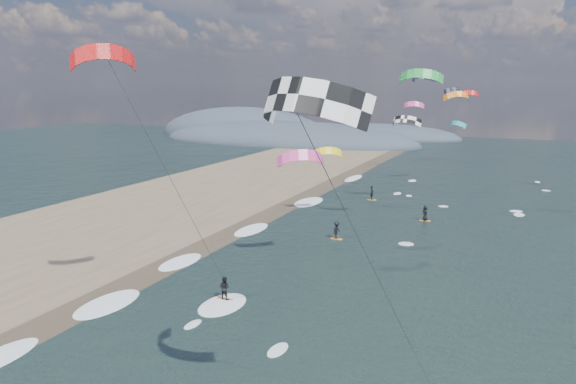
% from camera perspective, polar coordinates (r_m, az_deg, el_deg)
% --- Properties ---
extents(sand_strip, '(26.00, 240.00, 0.00)m').
position_cam_1_polar(sand_strip, '(49.93, -26.17, -6.27)').
color(sand_strip, brown).
rests_on(sand_strip, ground).
extents(wet_sand_strip, '(3.00, 240.00, 0.00)m').
position_cam_1_polar(wet_sand_strip, '(41.80, -15.28, -8.77)').
color(wet_sand_strip, '#382D23').
rests_on(wet_sand_strip, ground).
extents(coastal_hills, '(80.00, 41.00, 15.00)m').
position_cam_1_polar(coastal_hills, '(141.41, -0.80, 5.47)').
color(coastal_hills, '#3D4756').
rests_on(coastal_hills, ground).
extents(kitesurfer_near_a, '(7.83, 8.93, 14.63)m').
position_cam_1_polar(kitesurfer_near_a, '(18.21, 3.79, 1.45)').
color(kitesurfer_near_a, orange).
rests_on(kitesurfer_near_a, ground).
extents(kitesurfer_near_b, '(6.84, 9.01, 16.39)m').
position_cam_1_polar(kitesurfer_near_b, '(32.73, -14.00, 4.71)').
color(kitesurfer_near_b, orange).
rests_on(kitesurfer_near_b, ground).
extents(far_kitesurfers, '(8.81, 18.84, 1.73)m').
position_cam_1_polar(far_kitesurfers, '(56.85, 8.69, -2.35)').
color(far_kitesurfers, orange).
rests_on(far_kitesurfers, ground).
extents(bg_kite_field, '(13.53, 73.59, 9.05)m').
position_cam_1_polar(bg_kite_field, '(72.87, 13.38, 8.66)').
color(bg_kite_field, '#D83F8C').
rests_on(bg_kite_field, ground).
extents(shoreline_surf, '(2.40, 79.40, 0.11)m').
position_cam_1_polar(shoreline_surf, '(44.72, -10.24, -7.23)').
color(shoreline_surf, white).
rests_on(shoreline_surf, ground).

